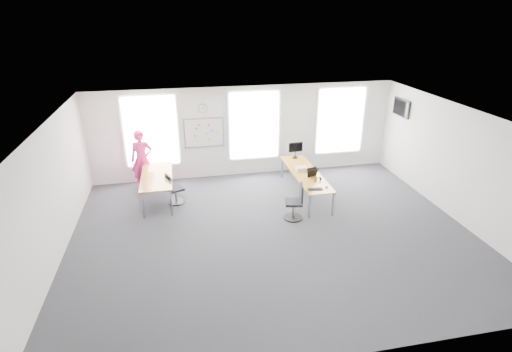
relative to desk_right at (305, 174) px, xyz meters
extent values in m
plane|color=#292A2F|center=(-1.48, -2.02, -0.68)|extent=(10.00, 10.00, 0.00)
plane|color=white|center=(-1.48, -2.02, 2.32)|extent=(10.00, 10.00, 0.00)
plane|color=white|center=(-1.48, 1.98, 0.82)|extent=(10.00, 0.00, 10.00)
plane|color=white|center=(-1.48, -6.02, 0.82)|extent=(10.00, 0.00, 10.00)
plane|color=white|center=(-6.48, -2.02, 0.82)|extent=(0.00, 10.00, 10.00)
plane|color=white|center=(3.52, -2.02, 0.82)|extent=(0.00, 10.00, 10.00)
cube|color=silver|center=(-4.48, 1.95, 1.02)|extent=(1.60, 0.06, 2.20)
cube|color=silver|center=(-1.18, 1.95, 1.02)|extent=(1.60, 0.06, 2.20)
cube|color=silver|center=(1.82, 1.95, 1.02)|extent=(1.60, 0.06, 2.20)
cube|color=gold|center=(0.00, 0.00, 0.03)|extent=(0.79, 2.97, 0.03)
cylinder|color=gray|center=(-0.34, -1.42, -0.33)|extent=(0.05, 0.05, 0.69)
cylinder|color=gray|center=(0.34, -1.42, -0.33)|extent=(0.05, 0.05, 0.69)
cylinder|color=gray|center=(-0.34, 1.42, -0.33)|extent=(0.05, 0.05, 0.69)
cylinder|color=gray|center=(0.34, 1.42, -0.33)|extent=(0.05, 0.05, 0.69)
cube|color=gold|center=(-4.36, 0.49, 0.11)|extent=(0.88, 2.19, 0.03)
cylinder|color=gray|center=(-4.74, -0.55, -0.29)|extent=(0.05, 0.05, 0.77)
cylinder|color=gray|center=(-3.98, -0.55, -0.29)|extent=(0.05, 0.05, 0.77)
cylinder|color=gray|center=(-4.74, 1.52, -0.29)|extent=(0.05, 0.05, 0.77)
cylinder|color=gray|center=(-3.98, 1.52, -0.29)|extent=(0.05, 0.05, 0.77)
cylinder|color=black|center=(-0.76, -1.35, -0.66)|extent=(0.53, 0.53, 0.03)
cylinder|color=gray|center=(-0.76, -1.35, -0.43)|extent=(0.06, 0.06, 0.43)
cube|color=black|center=(-0.76, -1.35, -0.20)|extent=(0.53, 0.53, 0.07)
cube|color=black|center=(-0.56, -1.39, 0.09)|extent=(0.13, 0.43, 0.46)
cylinder|color=black|center=(-3.86, 0.23, -0.66)|extent=(0.49, 0.49, 0.03)
cylinder|color=gray|center=(-3.86, 0.23, -0.45)|extent=(0.06, 0.06, 0.39)
cube|color=black|center=(-3.86, 0.23, -0.23)|extent=(0.54, 0.54, 0.07)
cube|color=black|center=(-4.03, 0.15, 0.03)|extent=(0.20, 0.38, 0.42)
imported|color=#EB277C|center=(-4.82, 1.54, 0.26)|extent=(0.70, 0.48, 1.86)
cube|color=silver|center=(-2.83, 1.95, 0.87)|extent=(1.20, 0.03, 0.90)
cylinder|color=gray|center=(-2.83, 1.95, 1.67)|extent=(0.30, 0.04, 0.30)
cube|color=black|center=(3.47, 0.98, 1.62)|extent=(0.06, 0.90, 0.55)
cube|color=black|center=(-0.11, -1.18, 0.06)|extent=(0.43, 0.23, 0.02)
ellipsoid|color=black|center=(0.23, -1.14, 0.07)|extent=(0.08, 0.11, 0.04)
cylinder|color=black|center=(0.07, -0.69, 0.05)|extent=(0.07, 0.07, 0.01)
cylinder|color=black|center=(0.12, -0.61, 0.09)|extent=(0.04, 0.08, 0.08)
cylinder|color=black|center=(0.25, -0.61, 0.09)|extent=(0.04, 0.08, 0.08)
cylinder|color=gold|center=(0.12, -0.61, 0.09)|extent=(0.01, 0.09, 0.09)
cube|color=black|center=(0.18, -0.61, 0.13)|extent=(0.15, 0.02, 0.01)
cube|color=black|center=(0.10, -0.27, 0.18)|extent=(0.33, 0.17, 0.26)
cube|color=orange|center=(0.10, -0.35, 0.17)|extent=(0.32, 0.18, 0.24)
cube|color=black|center=(0.10, -0.36, 0.18)|extent=(0.33, 0.18, 0.25)
cube|color=beige|center=(-0.07, 0.20, 0.10)|extent=(0.36, 0.28, 0.12)
cylinder|color=black|center=(0.05, 1.27, 0.06)|extent=(0.20, 0.20, 0.02)
cylinder|color=black|center=(0.05, 1.27, 0.15)|extent=(0.04, 0.04, 0.20)
cube|color=black|center=(0.05, 1.26, 0.42)|extent=(0.48, 0.08, 0.32)
cube|color=black|center=(0.05, 1.24, 0.42)|extent=(0.44, 0.05, 0.29)
camera|label=1|loc=(-3.64, -10.50, 4.67)|focal=28.00mm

